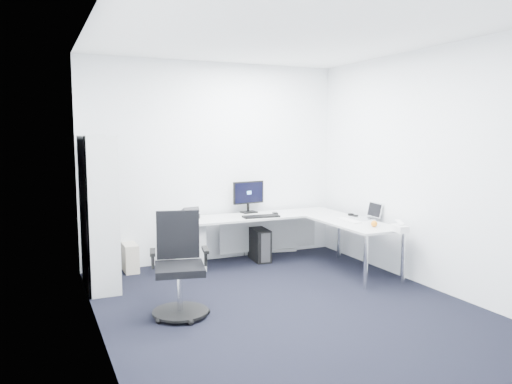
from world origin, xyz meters
name	(u,v)px	position (x,y,z in m)	size (l,w,h in m)	color
ground	(285,306)	(0.00, 0.00, 0.00)	(4.20, 4.20, 0.00)	black
ceiling	(287,33)	(0.00, 0.00, 2.70)	(4.20, 4.20, 0.00)	white
wall_back	(215,163)	(0.00, 2.10, 1.35)	(3.60, 0.02, 2.70)	white
wall_front	(446,200)	(0.00, -2.10, 1.35)	(3.60, 0.02, 2.70)	white
wall_left	(96,181)	(-1.80, 0.00, 1.35)	(0.02, 4.20, 2.70)	white
wall_right	(426,169)	(1.80, 0.00, 1.35)	(0.02, 4.20, 2.70)	white
l_desk	(273,243)	(0.55, 1.40, 0.32)	(2.21, 1.24, 0.65)	#B5B7B7
drawer_pedestal	(186,246)	(-0.52, 1.78, 0.31)	(0.40, 0.50, 0.61)	#B5B7B7
bookshelf	(98,212)	(-1.62, 1.45, 0.86)	(0.34, 0.86, 1.73)	#B0B2B2
task_chair	(180,266)	(-1.05, 0.16, 0.50)	(0.56, 0.56, 1.00)	black
black_pc_tower	(260,244)	(0.53, 1.78, 0.22)	(0.20, 0.45, 0.44)	black
beige_pc_tower	(130,257)	(-1.20, 1.96, 0.18)	(0.17, 0.37, 0.36)	#B9B09D
power_strip	(285,250)	(1.08, 2.08, 0.02)	(0.36, 0.06, 0.04)	white
monitor	(249,197)	(0.44, 1.95, 0.87)	(0.47, 0.15, 0.45)	black
black_keyboard	(261,216)	(0.44, 1.54, 0.66)	(0.48, 0.17, 0.02)	black
mouse	(275,214)	(0.70, 1.63, 0.66)	(0.06, 0.10, 0.03)	black
desk_phone	(190,213)	(-0.44, 1.86, 0.72)	(0.21, 0.21, 0.14)	#2D2D2F
laptop	(363,211)	(1.58, 0.87, 0.75)	(0.30, 0.30, 0.21)	silver
white_keyboard	(349,220)	(1.34, 0.83, 0.65)	(0.11, 0.40, 0.01)	white
headphones	(353,215)	(1.59, 1.10, 0.67)	(0.12, 0.18, 0.05)	black
orange_fruit	(374,224)	(1.38, 0.37, 0.68)	(0.08, 0.08, 0.08)	orange
tissue_box	(399,229)	(1.46, 0.01, 0.68)	(0.11, 0.22, 0.08)	white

